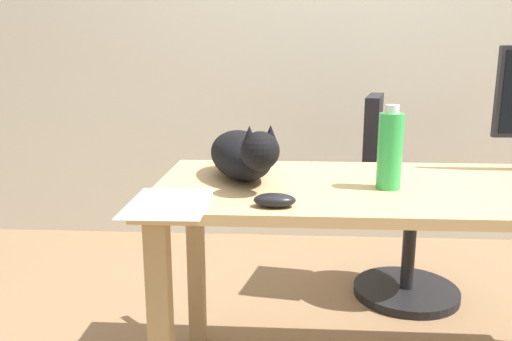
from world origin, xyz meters
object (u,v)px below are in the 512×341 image
at_px(office_chair, 400,212).
at_px(water_bottle, 390,150).
at_px(computer_mouse, 275,200).
at_px(cat, 243,154).

xyz_separation_m(office_chair, water_bottle, (-0.22, -0.78, 0.43)).
xyz_separation_m(computer_mouse, water_bottle, (0.33, 0.21, 0.10)).
distance_m(office_chair, water_bottle, 0.92).
bearing_deg(computer_mouse, office_chair, 61.07).
bearing_deg(cat, water_bottle, -11.35).
distance_m(cat, computer_mouse, 0.32).
relative_size(cat, water_bottle, 2.38).
relative_size(office_chair, computer_mouse, 8.46).
xyz_separation_m(cat, water_bottle, (0.44, -0.09, 0.03)).
xyz_separation_m(office_chair, computer_mouse, (-0.55, -0.99, 0.33)).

